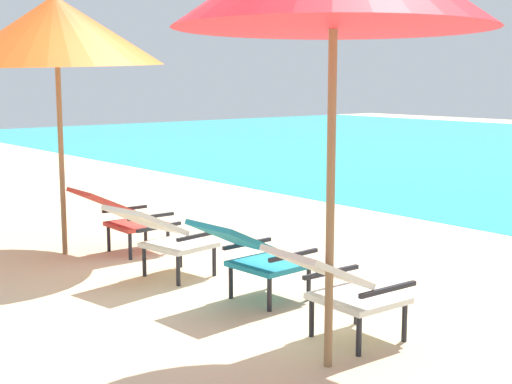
% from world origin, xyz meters
% --- Properties ---
extents(ground_plane, '(40.00, 40.00, 0.00)m').
position_xyz_m(ground_plane, '(0.00, 4.00, 0.00)').
color(ground_plane, '#CCB78E').
extents(lounge_chair_far_left, '(0.56, 0.88, 0.68)m').
position_xyz_m(lounge_chair_far_left, '(-1.46, -0.28, 0.40)').
color(lounge_chair_far_left, red).
rests_on(lounge_chair_far_left, ground_plane).
extents(lounge_chair_near_left, '(0.66, 0.94, 0.68)m').
position_xyz_m(lounge_chair_near_left, '(-0.43, -0.45, 0.40)').
color(lounge_chair_near_left, silver).
rests_on(lounge_chair_near_left, ground_plane).
extents(lounge_chair_near_right, '(0.58, 0.90, 0.68)m').
position_xyz_m(lounge_chair_near_right, '(0.57, -0.28, 0.40)').
color(lounge_chair_near_right, teal).
rests_on(lounge_chair_near_right, ground_plane).
extents(lounge_chair_far_right, '(0.57, 0.89, 0.68)m').
position_xyz_m(lounge_chair_far_right, '(1.60, -0.40, 0.40)').
color(lounge_chair_far_right, silver).
rests_on(lounge_chair_far_right, ground_plane).
extents(beach_umbrella_left, '(2.70, 2.71, 2.51)m').
position_xyz_m(beach_umbrella_left, '(-1.86, -0.70, 2.15)').
color(beach_umbrella_left, olive).
rests_on(beach_umbrella_left, ground_plane).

